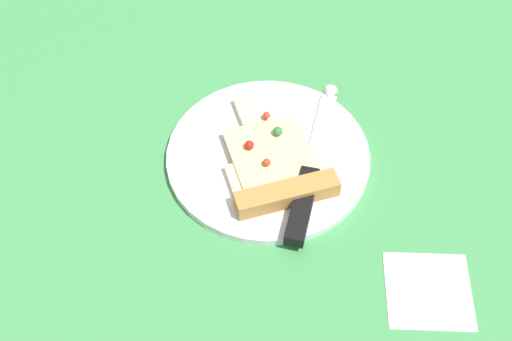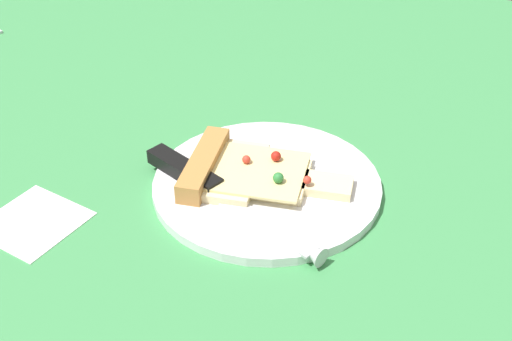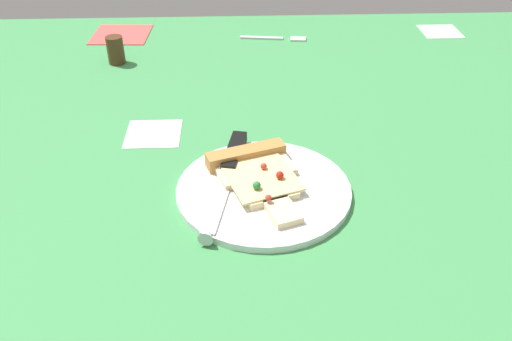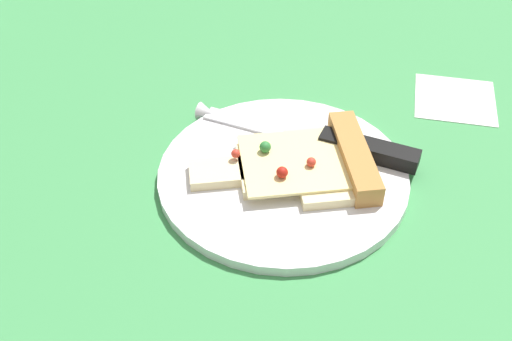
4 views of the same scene
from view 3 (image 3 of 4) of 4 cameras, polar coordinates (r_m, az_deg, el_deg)
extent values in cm
cube|color=#3D8C4C|center=(79.44, -0.14, -1.30)|extent=(141.66, 141.66, 3.00)
cube|color=white|center=(138.91, 19.18, 13.87)|extent=(9.00, 9.00, 0.20)
cube|color=white|center=(90.02, -10.95, 3.83)|extent=(9.00, 9.00, 0.20)
cylinder|color=silver|center=(74.52, 0.83, -2.15)|extent=(24.51, 24.51, 1.05)
cube|color=beige|center=(76.92, -0.30, 0.13)|extent=(12.36, 9.28, 1.00)
cube|color=beige|center=(72.80, 1.28, -2.16)|extent=(8.64, 7.66, 1.00)
cube|color=beige|center=(69.21, 2.88, -4.48)|extent=(5.11, 6.09, 1.00)
cube|color=#EDD88C|center=(74.27, 0.55, -0.68)|extent=(11.98, 12.47, 0.30)
cube|color=#B27A3D|center=(78.92, -1.09, 1.64)|extent=(12.19, 6.40, 2.20)
sphere|color=red|center=(75.37, 0.82, 0.47)|extent=(0.93, 0.93, 0.93)
sphere|color=red|center=(69.48, 1.34, -2.95)|extent=(0.88, 0.88, 0.88)
sphere|color=#2D7A38|center=(71.43, -0.04, -1.61)|extent=(1.15, 1.15, 1.15)
sphere|color=#B21E14|center=(73.46, 2.58, -0.50)|extent=(1.11, 1.11, 1.11)
cube|color=silver|center=(71.05, -4.16, -3.69)|extent=(4.32, 12.16, 0.30)
cone|color=silver|center=(66.61, -5.27, -6.86)|extent=(2.35, 2.35, 2.00)
cube|color=black|center=(80.19, -2.35, 1.96)|extent=(4.13, 10.24, 1.60)
cylinder|color=#4C2D19|center=(116.96, -14.86, 12.40)|extent=(3.52, 3.52, 5.74)
cube|color=silver|center=(127.23, 0.60, 14.16)|extent=(10.07, 2.52, 0.80)
cube|color=silver|center=(126.87, 4.55, 13.99)|extent=(3.89, 2.86, 0.80)
cube|color=#E54C47|center=(133.40, -14.28, 14.02)|extent=(13.65, 13.65, 0.40)
camera|label=1|loc=(1.12, -1.14, 44.89)|focal=47.74mm
camera|label=2|loc=(0.55, -63.18, 14.94)|focal=46.91mm
camera|label=4|loc=(0.82, 38.57, 25.94)|focal=44.16mm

